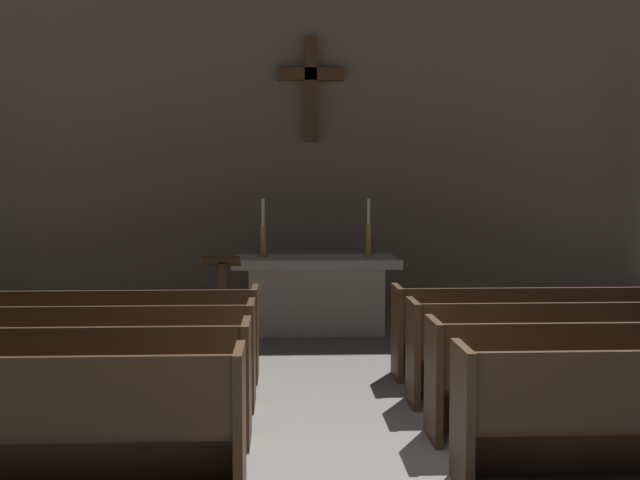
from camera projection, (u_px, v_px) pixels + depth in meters
pew_left_row_2 at (0, 385)px, 6.00m from camera, size 3.77×0.50×0.95m
pew_left_row_3 at (40, 357)px, 6.97m from camera, size 3.77×0.50×0.95m
pew_left_row_4 at (70, 335)px, 7.95m from camera, size 3.77×0.50×0.95m
pew_right_row_3 at (616, 351)px, 7.22m from camera, size 3.77×0.50×0.95m
pew_right_row_4 at (576, 330)px, 8.20m from camera, size 3.77×0.50×0.95m
altar at (316, 292)px, 10.60m from camera, size 2.20×0.90×1.01m
candlestick_left at (263, 238)px, 10.51m from camera, size 0.16×0.16×0.77m
candlestick_right at (368, 238)px, 10.58m from camera, size 0.16×0.16×0.77m
apse_with_cross at (310, 111)px, 12.54m from camera, size 12.12×0.44×6.22m
lectern at (222, 306)px, 9.35m from camera, size 0.44×0.36×1.15m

